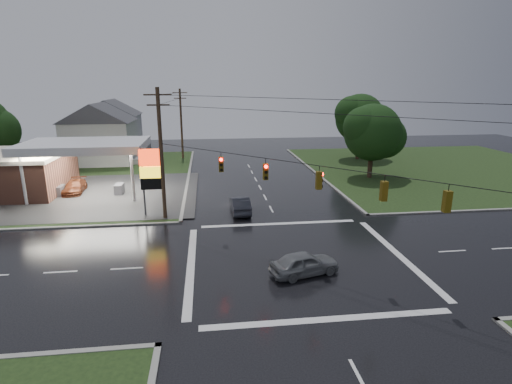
{
  "coord_description": "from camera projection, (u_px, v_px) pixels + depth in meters",
  "views": [
    {
      "loc": [
        -5.7,
        -23.81,
        11.31
      ],
      "look_at": [
        -2.01,
        6.28,
        3.0
      ],
      "focal_mm": 28.0,
      "sensor_mm": 36.0,
      "label": 1
    }
  ],
  "objects": [
    {
      "name": "pylon_sign",
      "position": [
        152.0,
        171.0,
        34.21
      ],
      "size": [
        2.0,
        0.35,
        6.0
      ],
      "color": "#59595E",
      "rests_on": "ground"
    },
    {
      "name": "gas_station",
      "position": [
        16.0,
        170.0,
        41.62
      ],
      "size": [
        26.2,
        18.0,
        5.6
      ],
      "color": "#2D2D2D",
      "rests_on": "ground"
    },
    {
      "name": "car_pump",
      "position": [
        75.0,
        187.0,
        42.26
      ],
      "size": [
        2.2,
        4.75,
        1.34
      ],
      "primitive_type": "imported",
      "rotation": [
        0.0,
        0.0,
        0.07
      ],
      "color": "#5A2814",
      "rests_on": "ground"
    },
    {
      "name": "car_north",
      "position": [
        240.0,
        205.0,
        35.84
      ],
      "size": [
        1.71,
        4.58,
        1.49
      ],
      "primitive_type": "imported",
      "rotation": [
        0.0,
        0.0,
        3.17
      ],
      "color": "#212329",
      "rests_on": "ground"
    },
    {
      "name": "tree_ne_near",
      "position": [
        374.0,
        133.0,
        47.7
      ],
      "size": [
        7.99,
        6.8,
        8.98
      ],
      "color": "black",
      "rests_on": "ground"
    },
    {
      "name": "house_near",
      "position": [
        100.0,
        133.0,
        57.29
      ],
      "size": [
        11.05,
        8.48,
        8.6
      ],
      "color": "silver",
      "rests_on": "ground"
    },
    {
      "name": "traffic_signals",
      "position": [
        301.0,
        164.0,
        24.73
      ],
      "size": [
        26.87,
        26.87,
        1.47
      ],
      "color": "black",
      "rests_on": "ground"
    },
    {
      "name": "ground",
      "position": [
        297.0,
        259.0,
        26.46
      ],
      "size": [
        120.0,
        120.0,
        0.0
      ],
      "primitive_type": "plane",
      "color": "black",
      "rests_on": "ground"
    },
    {
      "name": "house_far",
      "position": [
        112.0,
        124.0,
        68.66
      ],
      "size": [
        11.05,
        8.48,
        8.6
      ],
      "color": "silver",
      "rests_on": "ground"
    },
    {
      "name": "grass_ne",
      "position": [
        442.0,
        168.0,
        54.39
      ],
      "size": [
        36.0,
        36.0,
        0.08
      ],
      "primitive_type": "cube",
      "color": "black",
      "rests_on": "ground"
    },
    {
      "name": "utility_pole_nw",
      "position": [
        161.0,
        153.0,
        32.92
      ],
      "size": [
        2.2,
        0.32,
        11.0
      ],
      "color": "#382619",
      "rests_on": "ground"
    },
    {
      "name": "utility_pole_n",
      "position": [
        181.0,
        123.0,
        60.27
      ],
      "size": [
        2.2,
        0.32,
        10.5
      ],
      "color": "#382619",
      "rests_on": "ground"
    },
    {
      "name": "car_crossing",
      "position": [
        304.0,
        263.0,
        24.21
      ],
      "size": [
        4.55,
        2.75,
        1.45
      ],
      "primitive_type": "imported",
      "rotation": [
        0.0,
        0.0,
        1.83
      ],
      "color": "slate",
      "rests_on": "ground"
    },
    {
      "name": "grass_nw",
      "position": [
        40.0,
        179.0,
        48.28
      ],
      "size": [
        36.0,
        36.0,
        0.08
      ],
      "primitive_type": "cube",
      "color": "black",
      "rests_on": "ground"
    },
    {
      "name": "tree_ne_far",
      "position": [
        361.0,
        119.0,
        59.38
      ],
      "size": [
        8.46,
        7.2,
        9.8
      ],
      "color": "black",
      "rests_on": "ground"
    }
  ]
}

